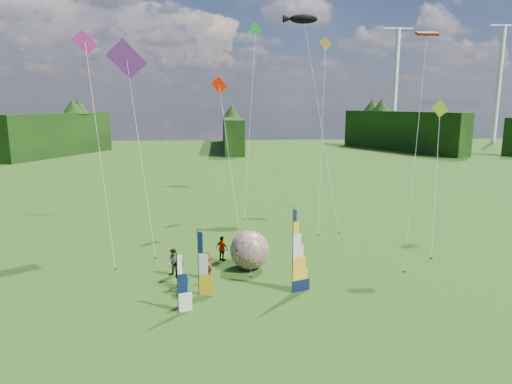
{
  "coord_description": "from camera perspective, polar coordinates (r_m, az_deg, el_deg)",
  "views": [
    {
      "loc": [
        -3.08,
        -21.78,
        10.57
      ],
      "look_at": [
        -1.0,
        4.0,
        5.5
      ],
      "focal_mm": 32.0,
      "sensor_mm": 36.0,
      "label": 1
    }
  ],
  "objects": [
    {
      "name": "kite_rainbow_delta",
      "position": [
        34.23,
        -14.35,
        6.75
      ],
      "size": [
        8.71,
        12.14,
        16.37
      ],
      "primitive_type": null,
      "rotation": [
        0.0,
        0.0,
        0.11
      ],
      "color": "red",
      "rests_on": "ground"
    },
    {
      "name": "small_kite_green",
      "position": [
        45.19,
        -0.72,
        9.89
      ],
      "size": [
        6.17,
        11.77,
        19.24
      ],
      "primitive_type": null,
      "rotation": [
        0.0,
        0.0,
        0.19
      ],
      "color": "green",
      "rests_on": "ground"
    },
    {
      "name": "spectator_a",
      "position": [
        28.16,
        -6.06,
        -9.19
      ],
      "size": [
        0.73,
        0.67,
        1.67
      ],
      "primitive_type": "imported",
      "rotation": [
        0.0,
        0.0,
        0.57
      ],
      "color": "#66594C",
      "rests_on": "ground"
    },
    {
      "name": "bol_inflatable",
      "position": [
        29.57,
        -0.82,
        -7.27
      ],
      "size": [
        2.53,
        2.53,
        2.51
      ],
      "primitive_type": "sphere",
      "rotation": [
        0.0,
        0.0,
        0.01
      ],
      "color": "#0D0589",
      "rests_on": "ground"
    },
    {
      "name": "turbine_left",
      "position": [
        137.83,
        28.05,
        11.67
      ],
      "size": [
        8.0,
        1.2,
        30.0
      ],
      "primitive_type": null,
      "color": "silver",
      "rests_on": "ground"
    },
    {
      "name": "kite_whale",
      "position": [
        43.03,
        7.96,
        10.64
      ],
      "size": [
        9.22,
        16.81,
        20.62
      ],
      "primitive_type": null,
      "rotation": [
        0.0,
        0.0,
        -0.33
      ],
      "color": "black",
      "rests_on": "ground"
    },
    {
      "name": "kite_parafoil",
      "position": [
        32.62,
        19.48,
        6.76
      ],
      "size": [
        8.36,
        10.6,
        16.92
      ],
      "primitive_type": null,
      "rotation": [
        0.0,
        0.0,
        -0.23
      ],
      "color": "red",
      "rests_on": "ground"
    },
    {
      "name": "feather_banner_main",
      "position": [
        25.59,
        4.62,
        -7.51
      ],
      "size": [
        1.26,
        0.57,
        4.84
      ],
      "primitive_type": null,
      "rotation": [
        0.0,
        0.0,
        0.37
      ],
      "color": "#0B173C",
      "rests_on": "ground"
    },
    {
      "name": "small_kite_red",
      "position": [
        37.9,
        -3.39,
        5.18
      ],
      "size": [
        6.48,
        9.85,
        13.35
      ],
      "primitive_type": null,
      "rotation": [
        0.0,
        0.0,
        0.3
      ],
      "color": "#F41B00",
      "rests_on": "ground"
    },
    {
      "name": "camp_chair",
      "position": [
        26.19,
        -9.28,
        -11.64
      ],
      "size": [
        0.78,
        0.78,
        1.03
      ],
      "primitive_type": null,
      "rotation": [
        0.0,
        0.0,
        -0.39
      ],
      "color": "navy",
      "rests_on": "ground"
    },
    {
      "name": "ground",
      "position": [
        24.4,
        3.2,
        -14.6
      ],
      "size": [
        220.0,
        220.0,
        0.0
      ],
      "primitive_type": "plane",
      "color": "#274A17",
      "rests_on": "ground"
    },
    {
      "name": "spectator_d",
      "position": [
        31.17,
        -4.25,
        -7.08
      ],
      "size": [
        1.04,
        0.97,
        1.72
      ],
      "primitive_type": "imported",
      "rotation": [
        0.0,
        0.0,
        2.43
      ],
      "color": "#66594C",
      "rests_on": "ground"
    },
    {
      "name": "small_kite_orange",
      "position": [
        40.46,
        8.28,
        8.07
      ],
      "size": [
        6.71,
        11.45,
        17.04
      ],
      "primitive_type": null,
      "rotation": [
        0.0,
        0.0,
        0.25
      ],
      "color": "orange",
      "rests_on": "ground"
    },
    {
      "name": "treeline_ring",
      "position": [
        22.95,
        3.31,
        -5.56
      ],
      "size": [
        210.0,
        210.0,
        8.0
      ],
      "primitive_type": null,
      "color": "#1C430C",
      "rests_on": "ground"
    },
    {
      "name": "turbine_right",
      "position": [
        132.86,
        17.03,
        12.53
      ],
      "size": [
        8.0,
        1.2,
        30.0
      ],
      "primitive_type": null,
      "color": "silver",
      "rests_on": "ground"
    },
    {
      "name": "side_banner_far",
      "position": [
        23.85,
        -9.77,
        -11.3
      ],
      "size": [
        0.91,
        0.37,
        3.1
      ],
      "primitive_type": null,
      "rotation": [
        0.0,
        0.0,
        0.3
      ],
      "color": "white",
      "rests_on": "ground"
    },
    {
      "name": "small_kite_yellow",
      "position": [
        37.43,
        21.66,
        2.76
      ],
      "size": [
        6.91,
        11.36,
        11.3
      ],
      "primitive_type": null,
      "rotation": [
        0.0,
        0.0,
        0.03
      ],
      "color": "#C3D420",
      "rests_on": "ground"
    },
    {
      "name": "side_banner_left",
      "position": [
        25.65,
        -7.22,
        -8.91
      ],
      "size": [
        1.01,
        0.34,
        3.67
      ],
      "primitive_type": null,
      "rotation": [
        0.0,
        0.0,
        -0.24
      ],
      "color": "yellow",
      "rests_on": "ground"
    },
    {
      "name": "spectator_c",
      "position": [
        27.38,
        -9.64,
        -10.04
      ],
      "size": [
        0.53,
        1.04,
        1.54
      ],
      "primitive_type": "imported",
      "rotation": [
        0.0,
        0.0,
        1.74
      ],
      "color": "#66594C",
      "rests_on": "ground"
    },
    {
      "name": "small_kite_pink",
      "position": [
        31.75,
        -19.01,
        5.81
      ],
      "size": [
        5.37,
        7.38,
        15.95
      ],
      "primitive_type": null,
      "rotation": [
        0.0,
        0.0,
        0.08
      ],
      "color": "#F032B6",
      "rests_on": "ground"
    },
    {
      "name": "spectator_b",
      "position": [
        28.9,
        -10.24,
        -8.7
      ],
      "size": [
        0.92,
        0.84,
        1.74
      ],
      "primitive_type": "imported",
      "rotation": [
        0.0,
        0.0,
        -0.66
      ],
      "color": "#66594C",
      "rests_on": "ground"
    }
  ]
}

